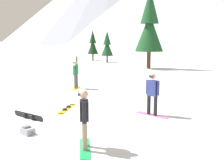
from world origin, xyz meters
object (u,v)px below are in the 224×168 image
(snowboarder_foreground, at_px, (84,118))
(loose_snowboard_far_spare, at_px, (28,116))
(loose_snowboard_near_left, at_px, (67,109))
(snowboarder_background, at_px, (76,73))
(pine_tree_tall, at_px, (149,25))
(pine_tree_short, at_px, (107,45))
(backpack_grey, at_px, (28,131))
(pine_tree_young, at_px, (93,44))
(snowboarder_midground, at_px, (152,93))

(snowboarder_foreground, height_order, loose_snowboard_far_spare, snowboarder_foreground)
(loose_snowboard_far_spare, bearing_deg, snowboarder_foreground, -20.21)
(loose_snowboard_near_left, distance_m, loose_snowboard_far_spare, 1.95)
(snowboarder_background, distance_m, loose_snowboard_near_left, 5.24)
(snowboarder_background, xyz_separation_m, loose_snowboard_far_spare, (2.30, -6.31, -0.83))
(pine_tree_tall, bearing_deg, snowboarder_foreground, -74.08)
(pine_tree_short, xyz_separation_m, pine_tree_tall, (7.76, -4.66, 2.24))
(loose_snowboard_far_spare, distance_m, pine_tree_short, 26.47)
(loose_snowboard_near_left, distance_m, backpack_grey, 3.25)
(snowboarder_foreground, distance_m, loose_snowboard_near_left, 4.59)
(pine_tree_young, relative_size, pine_tree_tall, 0.54)
(pine_tree_young, distance_m, pine_tree_tall, 13.33)
(backpack_grey, bearing_deg, snowboarder_background, 115.12)
(snowboarder_foreground, distance_m, snowboarder_background, 9.59)
(snowboarder_midground, relative_size, loose_snowboard_near_left, 0.92)
(pine_tree_short, bearing_deg, pine_tree_young, 150.69)
(snowboarder_foreground, distance_m, pine_tree_short, 29.12)
(backpack_grey, height_order, pine_tree_young, pine_tree_young)
(snowboarder_background, bearing_deg, loose_snowboard_near_left, -58.63)
(pine_tree_short, bearing_deg, loose_snowboard_far_spare, -67.25)
(pine_tree_short, relative_size, pine_tree_young, 0.94)
(snowboarder_midground, height_order, backpack_grey, snowboarder_midground)
(backpack_grey, xyz_separation_m, pine_tree_young, (-15.02, 27.56, 2.35))
(loose_snowboard_far_spare, xyz_separation_m, pine_tree_tall, (-2.44, 19.67, 4.44))
(snowboarder_background, distance_m, pine_tree_tall, 13.84)
(pine_tree_short, bearing_deg, pine_tree_tall, -30.98)
(loose_snowboard_far_spare, distance_m, backpack_grey, 1.74)
(loose_snowboard_near_left, distance_m, pine_tree_tall, 18.55)
(snowboarder_midground, bearing_deg, backpack_grey, -125.10)
(snowboarder_midground, xyz_separation_m, pine_tree_tall, (-6.50, 16.87, 3.65))
(loose_snowboard_near_left, xyz_separation_m, loose_snowboard_far_spare, (-0.38, -1.91, 0.10))
(snowboarder_foreground, relative_size, loose_snowboard_near_left, 0.89)
(snowboarder_background, bearing_deg, pine_tree_tall, 90.62)
(snowboarder_midground, xyz_separation_m, backpack_grey, (-2.83, -4.02, -0.80))
(snowboarder_background, relative_size, loose_snowboard_far_spare, 1.20)
(loose_snowboard_near_left, bearing_deg, snowboarder_midground, 13.63)
(loose_snowboard_far_spare, bearing_deg, snowboarder_background, 110.02)
(snowboarder_foreground, height_order, pine_tree_short, pine_tree_short)
(pine_tree_short, bearing_deg, snowboarder_midground, -56.48)
(backpack_grey, bearing_deg, pine_tree_tall, 99.97)
(loose_snowboard_far_spare, bearing_deg, pine_tree_young, 117.63)
(loose_snowboard_near_left, bearing_deg, pine_tree_young, 120.11)
(backpack_grey, bearing_deg, snowboarder_foreground, -2.03)
(snowboarder_foreground, distance_m, pine_tree_tall, 22.12)
(snowboarder_foreground, bearing_deg, snowboarder_background, 127.50)
(snowboarder_background, height_order, pine_tree_young, pine_tree_young)
(loose_snowboard_near_left, height_order, pine_tree_tall, pine_tree_tall)
(snowboarder_midground, height_order, snowboarder_background, snowboarder_background)
(pine_tree_tall, bearing_deg, snowboarder_background, -89.38)
(snowboarder_midground, relative_size, pine_tree_short, 0.41)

